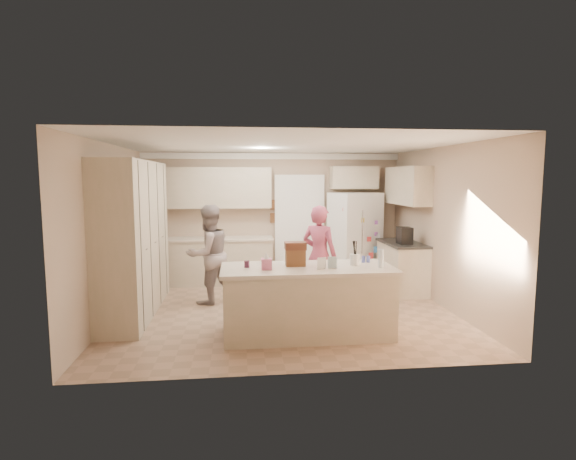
{
  "coord_description": "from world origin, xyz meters",
  "views": [
    {
      "loc": [
        -0.7,
        -6.88,
        2.1
      ],
      "look_at": [
        0.1,
        0.35,
        1.25
      ],
      "focal_mm": 28.0,
      "sensor_mm": 36.0,
      "label": 1
    }
  ],
  "objects": [
    {
      "name": "coffee_maker",
      "position": [
        2.25,
        0.8,
        1.07
      ],
      "size": [
        0.22,
        0.28,
        0.3
      ],
      "primitive_type": "cube",
      "color": "black",
      "rests_on": "right_countertop"
    },
    {
      "name": "doorway_opening",
      "position": [
        0.55,
        2.28,
        1.05
      ],
      "size": [
        0.9,
        0.06,
        2.1
      ],
      "primitive_type": "cube",
      "color": "black",
      "rests_on": "floor"
    },
    {
      "name": "crown_back",
      "position": [
        0.0,
        2.26,
        2.53
      ],
      "size": [
        5.2,
        0.08,
        0.12
      ],
      "primitive_type": "cube",
      "color": "white",
      "rests_on": "wall_back"
    },
    {
      "name": "right_upper_cab",
      "position": [
        2.43,
        1.2,
        1.95
      ],
      "size": [
        0.35,
        1.5,
        0.7
      ],
      "primitive_type": "cube",
      "color": "beige",
      "rests_on": "wall_right"
    },
    {
      "name": "wall_back",
      "position": [
        0.0,
        2.31,
        1.3
      ],
      "size": [
        5.2,
        0.02,
        2.6
      ],
      "primitive_type": "cube",
      "color": "tan",
      "rests_on": "ground"
    },
    {
      "name": "pantry_bank",
      "position": [
        -2.3,
        0.2,
        1.18
      ],
      "size": [
        0.6,
        2.6,
        2.35
      ],
      "primitive_type": "cube",
      "color": "beige",
      "rests_on": "floor"
    },
    {
      "name": "jam_jar",
      "position": [
        -0.6,
        -1.05,
        0.97
      ],
      "size": [
        0.07,
        0.07,
        0.09
      ],
      "primitive_type": "cylinder",
      "color": "#59263F",
      "rests_on": "island_top"
    },
    {
      "name": "island_top",
      "position": [
        0.2,
        -1.1,
        0.9
      ],
      "size": [
        2.28,
        0.96,
        0.05
      ],
      "primitive_type": "cube",
      "color": "beige",
      "rests_on": "island_base"
    },
    {
      "name": "water_bottle",
      "position": [
        1.15,
        -1.25,
        1.04
      ],
      "size": [
        0.07,
        0.07,
        0.24
      ],
      "primitive_type": "cylinder",
      "color": "silver",
      "rests_on": "island_top"
    },
    {
      "name": "tissue_plume",
      "position": [
        -0.35,
        -1.2,
        1.1
      ],
      "size": [
        0.08,
        0.08,
        0.08
      ],
      "primitive_type": "cone",
      "color": "white",
      "rests_on": "tissue_box"
    },
    {
      "name": "utensil_crock",
      "position": [
        0.85,
        -1.05,
        1.0
      ],
      "size": [
        0.13,
        0.13,
        0.15
      ],
      "primitive_type": "cylinder",
      "color": "white",
      "rests_on": "island_top"
    },
    {
      "name": "teen_boy",
      "position": [
        -1.21,
        0.62,
        0.83
      ],
      "size": [
        1.02,
        0.99,
        1.65
      ],
      "primitive_type": "imported",
      "rotation": [
        0.0,
        0.0,
        3.79
      ],
      "color": "gray",
      "rests_on": "floor"
    },
    {
      "name": "over_fridge_cab",
      "position": [
        1.65,
        2.12,
        2.1
      ],
      "size": [
        0.95,
        0.35,
        0.45
      ],
      "primitive_type": "cube",
      "color": "beige",
      "rests_on": "wall_back"
    },
    {
      "name": "fridge_magnets",
      "position": [
        1.64,
        1.59,
        0.9
      ],
      "size": [
        0.76,
        0.02,
        1.44
      ],
      "primitive_type": null,
      "color": "tan",
      "rests_on": "refrigerator"
    },
    {
      "name": "fridge_handle_l",
      "position": [
        1.59,
        1.58,
        1.05
      ],
      "size": [
        0.02,
        0.02,
        0.85
      ],
      "primitive_type": "cylinder",
      "color": "silver",
      "rests_on": "refrigerator"
    },
    {
      "name": "right_base_cab",
      "position": [
        2.3,
        1.0,
        0.44
      ],
      "size": [
        0.6,
        1.2,
        0.88
      ],
      "primitive_type": "cube",
      "color": "beige",
      "rests_on": "floor"
    },
    {
      "name": "fridge_dispenser",
      "position": [
        1.42,
        1.58,
        1.15
      ],
      "size": [
        0.22,
        0.03,
        0.35
      ],
      "primitive_type": "cube",
      "color": "black",
      "rests_on": "refrigerator"
    },
    {
      "name": "refrigerator",
      "position": [
        1.64,
        1.95,
        0.9
      ],
      "size": [
        1.1,
        0.99,
        1.8
      ],
      "primitive_type": "cube",
      "rotation": [
        0.0,
        0.0,
        0.39
      ],
      "color": "white",
      "rests_on": "floor"
    },
    {
      "name": "shaker_salt",
      "position": [
        1.02,
        -0.88,
        0.97
      ],
      "size": [
        0.05,
        0.05,
        0.09
      ],
      "primitive_type": "cylinder",
      "color": "#4C59B0",
      "rests_on": "island_top"
    },
    {
      "name": "right_countertop",
      "position": [
        2.29,
        1.0,
        0.9
      ],
      "size": [
        0.63,
        1.24,
        0.04
      ],
      "primitive_type": "cube",
      "color": "#2D2B28",
      "rests_on": "right_base_cab"
    },
    {
      "name": "greeting_card_a",
      "position": [
        0.35,
        -1.3,
        1.01
      ],
      "size": [
        0.12,
        0.06,
        0.16
      ],
      "primitive_type": "cube",
      "rotation": [
        0.15,
        0.0,
        0.2
      ],
      "color": "white",
      "rests_on": "island_top"
    },
    {
      "name": "doorway_casing",
      "position": [
        0.55,
        2.24,
        1.05
      ],
      "size": [
        1.02,
        0.03,
        2.22
      ],
      "primitive_type": "cube",
      "color": "white",
      "rests_on": "floor"
    },
    {
      "name": "dollhouse_body",
      "position": [
        0.05,
        -1.0,
        1.04
      ],
      "size": [
        0.26,
        0.18,
        0.22
      ],
      "primitive_type": "cube",
      "color": "brown",
      "rests_on": "island_top"
    },
    {
      "name": "back_base_cab",
      "position": [
        -1.15,
        2.0,
        0.44
      ],
      "size": [
        2.2,
        0.6,
        0.88
      ],
      "primitive_type": "cube",
      "color": "beige",
      "rests_on": "floor"
    },
    {
      "name": "wall_frame_lower",
      "position": [
        0.02,
        2.27,
        1.28
      ],
      "size": [
        0.15,
        0.02,
        0.2
      ],
      "primitive_type": "cube",
      "color": "brown",
      "rests_on": "wall_back"
    },
    {
      "name": "fridge_handle_r",
      "position": [
        1.69,
        1.58,
        1.05
      ],
      "size": [
        0.02,
        0.02,
        0.85
      ],
      "primitive_type": "cylinder",
      "color": "silver",
      "rests_on": "refrigerator"
    },
    {
      "name": "island_base",
      "position": [
        0.2,
        -1.1,
        0.44
      ],
      "size": [
        2.2,
        0.9,
        0.88
      ],
      "primitive_type": "cube",
      "color": "beige",
      "rests_on": "floor"
    },
    {
      "name": "fridge_seam",
      "position": [
        1.64,
        1.59,
        0.9
      ],
      "size": [
        0.02,
        0.02,
        1.78
      ],
      "primitive_type": "cube",
      "color": "gray",
      "rests_on": "refrigerator"
    },
    {
      "name": "wall_left",
      "position": [
        -2.61,
        0.0,
        1.3
      ],
      "size": [
        0.02,
        4.6,
        2.6
      ],
      "primitive_type": "cube",
      "color": "tan",
      "rests_on": "ground"
    },
    {
      "name": "back_upper_cab",
      "position": [
        -1.15,
        2.12,
        1.9
      ],
      "size": [
        2.2,
        0.35,
        0.8
      ],
      "primitive_type": "cube",
      "color": "beige",
      "rests_on": "wall_back"
    },
    {
      "name": "wall_frame_upper",
      "position": [
        0.02,
        2.27,
        1.55
      ],
      "size": [
        0.15,
        0.02,
        0.2
      ],
      "primitive_type": "cube",
      "color": "brown",
      "rests_on": "wall_back"
    },
    {
      "name": "greeting_card_b",
      "position": [
        0.5,
        -1.25,
        1.01
      ],
      "size": [
        0.12,
        0.05,
        0.16
      ],
      "primitive_type": "cube",
      "rotation": [
        0.15,
        0.0,
        -0.1
      ],
      "color": "silver",
      "rests_on": "island_top"
    },
    {
      "name": "shaker_pepper",
      "position": [
        1.09,
        -0.88,
        0.97
      ],
      "size": [
        0.05,
        0.05,
        0.09
      ],
      "primitive_type": "cylinder",
      "color": "#4C59B0",
      "rests_on": "island_top"
    },
    {
      "name": "dollhouse_roof",
      "position": [
        0.05,
        -1.0,
        1.2
      ],
      "size": [
        0.28,
        0.2,
        0.1
      ],
      "primitive_type": "cube",
      "color": "#592D1E",
      "rests_on": "dollhouse_body"
    },
    {
      "name": "back_countertop",
      "position": [
        -1.15,
        1.99,
        0.9
      ],
      "size": [
        2.24,
        0.63,
        0.04
      ],
      "primitive_type": "cube",
      "color": "beige",
      "rests_on": "back_base_cab"
    },
    {
      "name": "teen_girl",
      "position": [
        0.61,
        0.28,
        0.83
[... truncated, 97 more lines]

